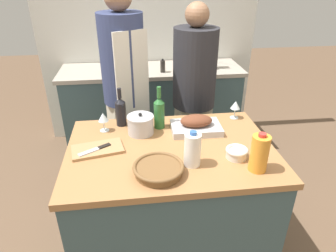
% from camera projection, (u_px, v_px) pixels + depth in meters
% --- Properties ---
extents(ground_plane, '(12.00, 12.00, 0.00)m').
position_uv_depth(ground_plane, '(170.00, 247.00, 2.26)').
color(ground_plane, brown).
extents(kitchen_island, '(1.27, 0.88, 0.89)m').
position_uv_depth(kitchen_island, '(170.00, 202.00, 2.05)').
color(kitchen_island, '#3D565B').
rests_on(kitchen_island, ground_plane).
extents(back_counter, '(1.92, 0.60, 0.93)m').
position_uv_depth(back_counter, '(153.00, 108.00, 3.38)').
color(back_counter, '#3D565B').
rests_on(back_counter, ground_plane).
extents(back_wall, '(2.42, 0.10, 2.55)m').
position_uv_depth(back_wall, '(148.00, 28.00, 3.31)').
color(back_wall, silver).
rests_on(back_wall, ground_plane).
extents(roasting_pan, '(0.34, 0.23, 0.12)m').
position_uv_depth(roasting_pan, '(196.00, 125.00, 2.01)').
color(roasting_pan, '#BCBCC1').
rests_on(roasting_pan, kitchen_island).
extents(wicker_basket, '(0.28, 0.28, 0.06)m').
position_uv_depth(wicker_basket, '(158.00, 169.00, 1.60)').
color(wicker_basket, brown).
rests_on(wicker_basket, kitchen_island).
extents(cutting_board, '(0.33, 0.23, 0.02)m').
position_uv_depth(cutting_board, '(98.00, 149.00, 1.81)').
color(cutting_board, '#AD7F51').
rests_on(cutting_board, kitchen_island).
extents(stock_pot, '(0.18, 0.18, 0.15)m').
position_uv_depth(stock_pot, '(141.00, 125.00, 1.98)').
color(stock_pot, '#B7B7BC').
rests_on(stock_pot, kitchen_island).
extents(mixing_bowl, '(0.13, 0.13, 0.06)m').
position_uv_depth(mixing_bowl, '(237.00, 153.00, 1.73)').
color(mixing_bowl, beige).
rests_on(mixing_bowl, kitchen_island).
extents(juice_jug, '(0.10, 0.10, 0.23)m').
position_uv_depth(juice_jug, '(259.00, 153.00, 1.60)').
color(juice_jug, orange).
rests_on(juice_jug, kitchen_island).
extents(milk_jug, '(0.09, 0.09, 0.21)m').
position_uv_depth(milk_jug, '(192.00, 149.00, 1.64)').
color(milk_jug, white).
rests_on(milk_jug, kitchen_island).
extents(wine_bottle_green, '(0.07, 0.07, 0.27)m').
position_uv_depth(wine_bottle_green, '(121.00, 111.00, 2.06)').
color(wine_bottle_green, black).
rests_on(wine_bottle_green, kitchen_island).
extents(wine_bottle_dark, '(0.07, 0.07, 0.30)m').
position_uv_depth(wine_bottle_dark, '(159.00, 112.00, 2.03)').
color(wine_bottle_dark, '#28662D').
rests_on(wine_bottle_dark, kitchen_island).
extents(wine_glass_left, '(0.07, 0.07, 0.13)m').
position_uv_depth(wine_glass_left, '(103.00, 118.00, 1.99)').
color(wine_glass_left, silver).
rests_on(wine_glass_left, kitchen_island).
extents(wine_glass_right, '(0.07, 0.07, 0.13)m').
position_uv_depth(wine_glass_right, '(235.00, 106.00, 2.16)').
color(wine_glass_right, silver).
rests_on(wine_glass_right, kitchen_island).
extents(knife_chef, '(0.19, 0.13, 0.01)m').
position_uv_depth(knife_chef, '(96.00, 149.00, 1.79)').
color(knife_chef, '#B7B7BC').
rests_on(knife_chef, cutting_board).
extents(stand_mixer, '(0.18, 0.14, 0.30)m').
position_uv_depth(stand_mixer, '(208.00, 56.00, 3.12)').
color(stand_mixer, '#333842').
rests_on(stand_mixer, back_counter).
extents(condiment_bottle_tall, '(0.05, 0.05, 0.16)m').
position_uv_depth(condiment_bottle_tall, '(127.00, 62.00, 3.12)').
color(condiment_bottle_tall, '#B28E2D').
rests_on(condiment_bottle_tall, back_counter).
extents(condiment_bottle_short, '(0.05, 0.05, 0.14)m').
position_uv_depth(condiment_bottle_short, '(163.00, 66.00, 3.02)').
color(condiment_bottle_short, '#332D28').
rests_on(condiment_bottle_short, back_counter).
extents(person_cook_aproned, '(0.38, 0.40, 1.79)m').
position_uv_depth(person_cook_aproned, '(125.00, 86.00, 2.50)').
color(person_cook_aproned, beige).
rests_on(person_cook_aproned, ground_plane).
extents(person_cook_guest, '(0.37, 0.37, 1.65)m').
position_uv_depth(person_cook_guest, '(194.00, 93.00, 2.60)').
color(person_cook_guest, beige).
rests_on(person_cook_guest, ground_plane).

